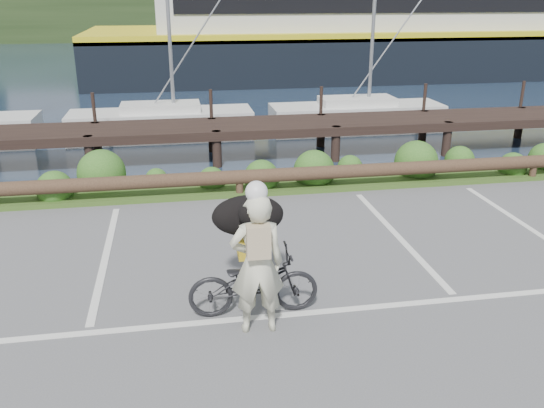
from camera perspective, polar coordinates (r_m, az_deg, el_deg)
The scene contains 7 objects.
ground at distance 8.46m, azimuth 0.52°, elevation -9.60°, with size 72.00×72.00×0.00m, color #545456.
harbor_backdrop at distance 85.80m, azimuth -9.05°, elevation 17.25°, with size 170.00×160.00×30.00m.
vegetation_strip at distance 13.25m, azimuth -3.57°, elevation 1.94°, with size 34.00×1.60×0.10m, color #3D5B21.
log_rail at distance 12.61m, azimuth -3.21°, elevation 0.74°, with size 32.00×0.30×0.60m, color #443021, non-canonical shape.
bicycle at distance 7.95m, azimuth -1.84°, elevation -7.80°, with size 0.62×1.79×0.94m, color black.
cyclist at distance 7.36m, azimuth -1.48°, elevation -5.98°, with size 0.70×0.46×1.91m, color beige.
dog at distance 8.15m, azimuth -2.40°, elevation -1.14°, with size 1.03×0.50×0.59m, color black.
Camera 1 is at (-1.32, -7.21, 4.22)m, focal length 38.00 mm.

